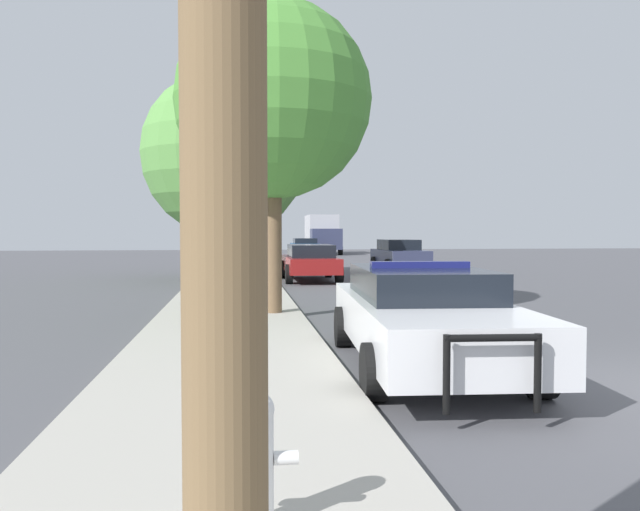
{
  "coord_description": "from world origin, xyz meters",
  "views": [
    {
      "loc": [
        -4.91,
        -6.5,
        1.85
      ],
      "look_at": [
        -1.9,
        16.65,
        0.93
      ],
      "focal_mm": 35.0,
      "sensor_mm": 36.0,
      "label": 1
    }
  ],
  "objects_px": {
    "fire_hydrant": "(256,454)",
    "tree_sidewalk_near": "(273,101)",
    "traffic_light": "(247,189)",
    "car_background_distant": "(305,247)",
    "police_car": "(423,314)",
    "car_background_midblock": "(310,261)",
    "box_truck": "(322,233)",
    "tree_sidewalk_mid": "(225,154)",
    "car_background_oncoming": "(399,255)"
  },
  "relations": [
    {
      "from": "police_car",
      "to": "tree_sidewalk_mid",
      "type": "bearing_deg",
      "value": -75.67
    },
    {
      "from": "police_car",
      "to": "fire_hydrant",
      "type": "relative_size",
      "value": 6.83
    },
    {
      "from": "fire_hydrant",
      "to": "traffic_light",
      "type": "bearing_deg",
      "value": 89.35
    },
    {
      "from": "car_background_distant",
      "to": "tree_sidewalk_near",
      "type": "relative_size",
      "value": 0.64
    },
    {
      "from": "fire_hydrant",
      "to": "box_truck",
      "type": "xyz_separation_m",
      "value": [
        6.56,
        46.19,
        1.1
      ]
    },
    {
      "from": "traffic_light",
      "to": "tree_sidewalk_mid",
      "type": "relative_size",
      "value": 0.63
    },
    {
      "from": "car_background_midblock",
      "to": "tree_sidewalk_mid",
      "type": "xyz_separation_m",
      "value": [
        -3.14,
        1.0,
        4.04
      ]
    },
    {
      "from": "car_background_midblock",
      "to": "police_car",
      "type": "bearing_deg",
      "value": -90.24
    },
    {
      "from": "police_car",
      "to": "car_background_midblock",
      "type": "xyz_separation_m",
      "value": [
        0.15,
        14.88,
        -0.0
      ]
    },
    {
      "from": "car_background_distant",
      "to": "car_background_midblock",
      "type": "distance_m",
      "value": 21.23
    },
    {
      "from": "car_background_oncoming",
      "to": "tree_sidewalk_mid",
      "type": "bearing_deg",
      "value": 19.0
    },
    {
      "from": "box_truck",
      "to": "tree_sidewalk_mid",
      "type": "height_order",
      "value": "tree_sidewalk_mid"
    },
    {
      "from": "tree_sidewalk_near",
      "to": "tree_sidewalk_mid",
      "type": "xyz_separation_m",
      "value": [
        -1.24,
        10.9,
        0.19
      ]
    },
    {
      "from": "car_background_midblock",
      "to": "tree_sidewalk_mid",
      "type": "bearing_deg",
      "value": 162.69
    },
    {
      "from": "tree_sidewalk_mid",
      "to": "car_background_oncoming",
      "type": "bearing_deg",
      "value": 20.62
    },
    {
      "from": "car_background_distant",
      "to": "police_car",
      "type": "bearing_deg",
      "value": -92.63
    },
    {
      "from": "traffic_light",
      "to": "tree_sidewalk_near",
      "type": "distance_m",
      "value": 12.78
    },
    {
      "from": "police_car",
      "to": "box_truck",
      "type": "distance_m",
      "value": 41.82
    },
    {
      "from": "police_car",
      "to": "box_truck",
      "type": "relative_size",
      "value": 0.82
    },
    {
      "from": "traffic_light",
      "to": "car_background_oncoming",
      "type": "distance_m",
      "value": 7.34
    },
    {
      "from": "car_background_distant",
      "to": "box_truck",
      "type": "xyz_separation_m",
      "value": [
        2.0,
        5.59,
        0.92
      ]
    },
    {
      "from": "tree_sidewalk_near",
      "to": "car_background_oncoming",
      "type": "bearing_deg",
      "value": 65.26
    },
    {
      "from": "car_background_distant",
      "to": "car_background_oncoming",
      "type": "relative_size",
      "value": 1.05
    },
    {
      "from": "car_background_midblock",
      "to": "traffic_light",
      "type": "bearing_deg",
      "value": 129.21
    },
    {
      "from": "tree_sidewalk_mid",
      "to": "fire_hydrant",
      "type": "bearing_deg",
      "value": -88.29
    },
    {
      "from": "car_background_distant",
      "to": "box_truck",
      "type": "bearing_deg",
      "value": 71.08
    },
    {
      "from": "police_car",
      "to": "tree_sidewalk_mid",
      "type": "distance_m",
      "value": 16.65
    },
    {
      "from": "fire_hydrant",
      "to": "box_truck",
      "type": "height_order",
      "value": "box_truck"
    },
    {
      "from": "fire_hydrant",
      "to": "car_background_midblock",
      "type": "xyz_separation_m",
      "value": [
        2.54,
        19.46,
        0.17
      ]
    },
    {
      "from": "tree_sidewalk_near",
      "to": "tree_sidewalk_mid",
      "type": "height_order",
      "value": "tree_sidewalk_mid"
    },
    {
      "from": "tree_sidewalk_mid",
      "to": "car_background_distant",
      "type": "bearing_deg",
      "value": 75.61
    },
    {
      "from": "car_background_oncoming",
      "to": "tree_sidewalk_near",
      "type": "xyz_separation_m",
      "value": [
        -6.34,
        -13.75,
        3.8
      ]
    },
    {
      "from": "traffic_light",
      "to": "car_background_distant",
      "type": "xyz_separation_m",
      "value": [
        4.31,
        18.3,
        -2.83
      ]
    },
    {
      "from": "police_car",
      "to": "car_background_oncoming",
      "type": "height_order",
      "value": "car_background_oncoming"
    },
    {
      "from": "traffic_light",
      "to": "tree_sidewalk_mid",
      "type": "height_order",
      "value": "tree_sidewalk_mid"
    },
    {
      "from": "tree_sidewalk_near",
      "to": "box_truck",
      "type": "bearing_deg",
      "value": 80.8
    },
    {
      "from": "police_car",
      "to": "box_truck",
      "type": "height_order",
      "value": "box_truck"
    },
    {
      "from": "traffic_light",
      "to": "car_background_midblock",
      "type": "height_order",
      "value": "traffic_light"
    },
    {
      "from": "car_background_distant",
      "to": "tree_sidewalk_mid",
      "type": "bearing_deg",
      "value": -103.57
    },
    {
      "from": "fire_hydrant",
      "to": "box_truck",
      "type": "distance_m",
      "value": 46.67
    },
    {
      "from": "police_car",
      "to": "fire_hydrant",
      "type": "distance_m",
      "value": 5.17
    },
    {
      "from": "box_truck",
      "to": "fire_hydrant",
      "type": "bearing_deg",
      "value": 82.93
    },
    {
      "from": "fire_hydrant",
      "to": "tree_sidewalk_near",
      "type": "distance_m",
      "value": 10.39
    },
    {
      "from": "car_background_distant",
      "to": "tree_sidewalk_near",
      "type": "height_order",
      "value": "tree_sidewalk_near"
    },
    {
      "from": "police_car",
      "to": "traffic_light",
      "type": "bearing_deg",
      "value": -79.48
    },
    {
      "from": "car_background_distant",
      "to": "fire_hydrant",
      "type": "bearing_deg",
      "value": -95.59
    },
    {
      "from": "fire_hydrant",
      "to": "traffic_light",
      "type": "distance_m",
      "value": 22.5
    },
    {
      "from": "car_background_distant",
      "to": "car_background_midblock",
      "type": "height_order",
      "value": "car_background_midblock"
    },
    {
      "from": "box_truck",
      "to": "tree_sidewalk_mid",
      "type": "distance_m",
      "value": 26.89
    },
    {
      "from": "car_background_oncoming",
      "to": "box_truck",
      "type": "height_order",
      "value": "box_truck"
    }
  ]
}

